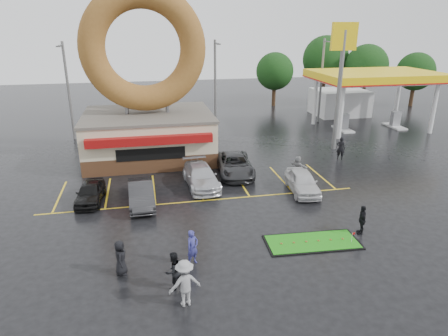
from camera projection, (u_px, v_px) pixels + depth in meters
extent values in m
plane|color=black|center=(213.00, 226.00, 21.94)|extent=(120.00, 120.00, 0.00)
cube|color=#472B19|center=(150.00, 150.00, 33.14)|extent=(10.00, 8.00, 1.20)
cube|color=beige|center=(149.00, 129.00, 32.54)|extent=(10.00, 8.00, 2.30)
cube|color=#59544C|center=(148.00, 114.00, 32.12)|extent=(10.20, 8.20, 0.20)
cube|color=maroon|center=(150.00, 141.00, 28.50)|extent=(9.00, 0.60, 0.60)
cylinder|color=slate|center=(127.00, 106.00, 31.57)|extent=(0.30, 0.30, 1.20)
cylinder|color=slate|center=(167.00, 105.00, 32.18)|extent=(0.30, 0.30, 1.20)
torus|color=brown|center=(143.00, 48.00, 30.37)|extent=(9.60, 2.00, 9.60)
cylinder|color=silver|center=(341.00, 113.00, 37.73)|extent=(0.40, 0.40, 5.00)
cylinder|color=silver|center=(434.00, 109.00, 39.61)|extent=(0.40, 0.40, 5.00)
cylinder|color=silver|center=(315.00, 102.00, 43.25)|extent=(0.40, 0.40, 5.00)
cylinder|color=silver|center=(398.00, 98.00, 45.14)|extent=(0.40, 0.40, 5.00)
cube|color=silver|center=(375.00, 78.00, 40.49)|extent=(12.00, 8.00, 0.50)
cube|color=yellow|center=(376.00, 75.00, 40.39)|extent=(12.30, 8.30, 0.70)
cube|color=#99999E|center=(344.00, 121.00, 41.41)|extent=(0.90, 0.60, 1.60)
cube|color=#99999E|center=(395.00, 119.00, 42.55)|extent=(0.90, 0.60, 1.60)
cube|color=silver|center=(339.00, 102.00, 48.22)|extent=(6.00, 5.00, 3.00)
cylinder|color=slate|center=(339.00, 92.00, 33.73)|extent=(0.36, 0.36, 10.00)
cube|color=yellow|center=(344.00, 36.00, 32.20)|extent=(2.20, 0.30, 2.20)
cylinder|color=slate|center=(69.00, 92.00, 36.93)|extent=(0.24, 0.24, 9.00)
cylinder|color=slate|center=(60.00, 45.00, 34.58)|extent=(0.12, 2.00, 0.12)
cube|color=slate|center=(58.00, 46.00, 33.67)|extent=(0.40, 0.18, 0.12)
cylinder|color=slate|center=(215.00, 86.00, 40.49)|extent=(0.24, 0.24, 9.00)
cylinder|color=slate|center=(217.00, 43.00, 38.14)|extent=(0.12, 2.00, 0.12)
cube|color=slate|center=(219.00, 44.00, 37.23)|extent=(0.40, 0.18, 0.12)
cylinder|color=slate|center=(321.00, 81.00, 43.68)|extent=(0.24, 0.24, 9.00)
cylinder|color=slate|center=(329.00, 42.00, 41.32)|extent=(0.12, 2.00, 0.12)
cube|color=slate|center=(333.00, 43.00, 40.42)|extent=(0.40, 0.18, 0.12)
cylinder|color=#332114|center=(363.00, 94.00, 53.97)|extent=(0.50, 0.50, 2.88)
sphere|color=black|center=(366.00, 66.00, 52.69)|extent=(5.60, 5.60, 5.60)
cylinder|color=#332114|center=(412.00, 97.00, 53.33)|extent=(0.50, 0.50, 2.52)
sphere|color=black|center=(416.00, 71.00, 52.20)|extent=(4.90, 4.90, 4.90)
cylinder|color=#332114|center=(323.00, 89.00, 56.84)|extent=(0.50, 0.50, 3.24)
sphere|color=black|center=(326.00, 59.00, 55.40)|extent=(6.30, 6.30, 6.30)
cylinder|color=#332114|center=(274.00, 96.00, 53.61)|extent=(0.50, 0.50, 2.52)
sphere|color=black|center=(275.00, 71.00, 52.49)|extent=(4.90, 4.90, 4.90)
imported|color=black|center=(90.00, 192.00, 24.72)|extent=(1.79, 3.84, 1.27)
imported|color=#29282B|center=(141.00, 194.00, 24.32)|extent=(1.61, 4.31, 1.41)
imported|color=#B9B9BF|center=(201.00, 176.00, 27.09)|extent=(2.28, 5.03, 1.43)
imported|color=#2D2D30|center=(235.00, 165.00, 29.24)|extent=(2.95, 5.51, 1.47)
imported|color=silver|center=(302.00, 182.00, 26.17)|extent=(2.12, 4.31, 1.42)
imported|color=navy|center=(193.00, 247.00, 18.23)|extent=(0.74, 0.69, 1.70)
imported|color=black|center=(173.00, 271.00, 16.53)|extent=(1.03, 0.98, 1.68)
imported|color=gray|center=(185.00, 283.00, 15.50)|extent=(1.40, 0.98, 1.98)
imported|color=black|center=(120.00, 258.00, 17.51)|extent=(0.56, 0.82, 1.62)
imported|color=black|center=(362.00, 220.00, 20.92)|extent=(0.67, 1.02, 1.61)
imported|color=gray|center=(298.00, 166.00, 28.74)|extent=(1.16, 1.47, 1.56)
imported|color=black|center=(341.00, 148.00, 32.37)|extent=(0.82, 0.77, 1.88)
cube|color=#183F1D|center=(92.00, 158.00, 30.95)|extent=(1.98, 1.50, 1.30)
cube|color=black|center=(312.00, 242.00, 20.26)|extent=(4.87, 2.32, 0.05)
cube|color=#218516|center=(312.00, 242.00, 20.25)|extent=(4.64, 2.09, 0.03)
cylinder|color=silver|center=(352.00, 237.00, 20.12)|extent=(0.02, 0.02, 0.54)
cube|color=red|center=(354.00, 234.00, 20.06)|extent=(0.14, 0.01, 0.10)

